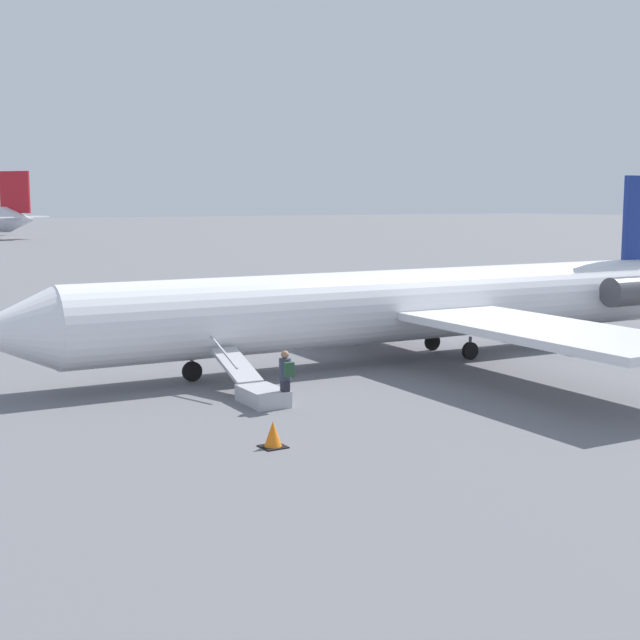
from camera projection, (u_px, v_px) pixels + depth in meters
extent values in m
plane|color=slate|center=(397.00, 360.00, 34.72)|extent=(600.00, 600.00, 0.00)
cylinder|color=white|center=(397.00, 305.00, 34.43)|extent=(26.13, 4.28, 2.78)
cone|color=white|center=(5.00, 332.00, 27.49)|extent=(3.21, 2.89, 2.72)
cube|color=white|center=(547.00, 331.00, 29.13)|extent=(5.07, 11.16, 0.28)
cube|color=white|center=(338.00, 293.00, 41.03)|extent=(5.07, 11.16, 0.28)
cylinder|color=#4C4C51|center=(638.00, 291.00, 37.97)|extent=(3.40, 1.44, 1.25)
cylinder|color=#4C4C51|center=(572.00, 283.00, 41.36)|extent=(3.40, 1.44, 1.25)
cylinder|color=black|center=(192.00, 371.00, 30.63)|extent=(0.70, 0.21, 0.69)
cylinder|color=#4C4C51|center=(192.00, 358.00, 30.57)|extent=(0.12, 0.12, 0.22)
cylinder|color=black|center=(470.00, 351.00, 34.83)|extent=(0.70, 0.21, 0.69)
cylinder|color=#4C4C51|center=(470.00, 339.00, 34.77)|extent=(0.12, 0.12, 0.22)
cylinder|color=black|center=(432.00, 342.00, 37.00)|extent=(0.70, 0.21, 0.69)
cylinder|color=#4C4C51|center=(433.00, 331.00, 36.94)|extent=(0.12, 0.12, 0.22)
cone|color=silver|center=(21.00, 220.00, 140.80)|extent=(6.37, 6.70, 4.03)
cube|color=red|center=(15.00, 192.00, 140.64)|extent=(3.56, 4.92, 6.59)
cube|color=silver|center=(19.00, 217.00, 140.93)|extent=(10.87, 8.61, 0.21)
cube|color=#B2B2B7|center=(263.00, 396.00, 27.19)|extent=(1.20, 1.86, 0.50)
cube|color=#B2B2B7|center=(236.00, 365.00, 28.84)|extent=(1.03, 2.29, 0.86)
cube|color=#B2B2B7|center=(223.00, 351.00, 28.56)|extent=(0.19, 2.22, 0.81)
cube|color=#23232D|center=(285.00, 394.00, 26.70)|extent=(0.22, 0.29, 0.85)
cylinder|color=#33384C|center=(285.00, 369.00, 26.60)|extent=(0.36, 0.36, 0.65)
sphere|color=#936B4C|center=(285.00, 355.00, 26.55)|extent=(0.24, 0.24, 0.24)
cube|color=#23472D|center=(289.00, 370.00, 26.37)|extent=(0.29, 0.20, 0.44)
cube|color=black|center=(273.00, 447.00, 22.46)|extent=(0.61, 0.61, 0.03)
cone|color=orange|center=(273.00, 434.00, 22.41)|extent=(0.47, 0.47, 0.67)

